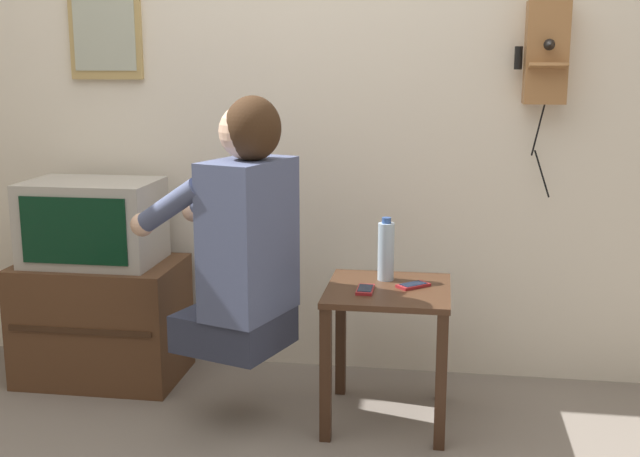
# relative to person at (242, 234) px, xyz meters

# --- Properties ---
(wall_back) EXTENTS (6.80, 0.05, 2.55)m
(wall_back) POSITION_rel_person_xyz_m (0.10, 0.65, 0.54)
(wall_back) COLOR silver
(wall_back) RESTS_ON ground_plane
(side_table) EXTENTS (0.46, 0.48, 0.52)m
(side_table) POSITION_rel_person_xyz_m (0.53, 0.11, -0.33)
(side_table) COLOR #422819
(side_table) RESTS_ON ground_plane
(person) EXTENTS (0.60, 0.51, 0.94)m
(person) POSITION_rel_person_xyz_m (0.00, 0.00, 0.00)
(person) COLOR #2D3347
(person) RESTS_ON ground_plane
(tv_stand) EXTENTS (0.68, 0.44, 0.51)m
(tv_stand) POSITION_rel_person_xyz_m (-0.72, 0.35, -0.48)
(tv_stand) COLOR #51331E
(tv_stand) RESTS_ON ground_plane
(television) EXTENTS (0.54, 0.37, 0.35)m
(television) POSITION_rel_person_xyz_m (-0.73, 0.35, -0.05)
(television) COLOR #ADA89E
(television) RESTS_ON tv_stand
(wall_phone_antique) EXTENTS (0.20, 0.18, 0.82)m
(wall_phone_antique) POSITION_rel_person_xyz_m (1.10, 0.56, 0.65)
(wall_phone_antique) COLOR #9E6B3D
(framed_picture) EXTENTS (0.32, 0.03, 0.53)m
(framed_picture) POSITION_rel_person_xyz_m (-0.75, 0.61, 0.80)
(framed_picture) COLOR tan
(cell_phone_held) EXTENTS (0.06, 0.12, 0.01)m
(cell_phone_held) POSITION_rel_person_xyz_m (0.44, 0.05, -0.21)
(cell_phone_held) COLOR maroon
(cell_phone_held) RESTS_ON side_table
(cell_phone_spare) EXTENTS (0.13, 0.13, 0.01)m
(cell_phone_spare) POSITION_rel_person_xyz_m (0.62, 0.14, -0.21)
(cell_phone_spare) COLOR maroon
(cell_phone_spare) RESTS_ON side_table
(water_bottle) EXTENTS (0.06, 0.06, 0.24)m
(water_bottle) POSITION_rel_person_xyz_m (0.51, 0.22, -0.10)
(water_bottle) COLOR #ADC6DB
(water_bottle) RESTS_ON side_table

